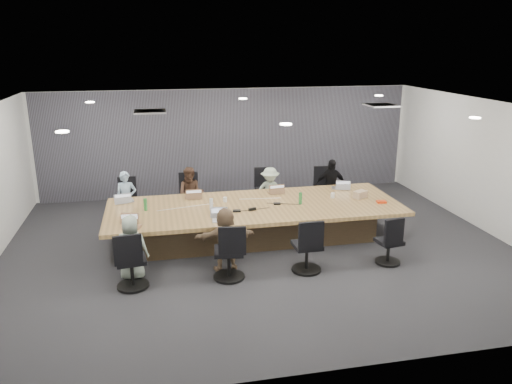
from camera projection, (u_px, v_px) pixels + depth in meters
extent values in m
cube|color=#29292D|center=(260.00, 248.00, 10.00)|extent=(10.00, 8.00, 0.00)
cube|color=white|center=(260.00, 107.00, 9.19)|extent=(10.00, 8.00, 0.00)
cube|color=silver|center=(228.00, 142.00, 13.35)|extent=(10.00, 0.00, 2.80)
cube|color=silver|center=(333.00, 269.00, 5.85)|extent=(10.00, 0.00, 2.80)
cube|color=silver|center=(490.00, 168.00, 10.58)|extent=(0.00, 8.00, 2.80)
cube|color=#4F4E5A|center=(229.00, 142.00, 13.27)|extent=(9.80, 0.04, 2.80)
cube|color=#4B3924|center=(255.00, 224.00, 10.38)|extent=(4.80, 1.40, 0.66)
cube|color=#A67F48|center=(255.00, 207.00, 10.27)|extent=(6.00, 2.20, 0.08)
imported|color=#8CA8BF|center=(127.00, 199.00, 11.04)|extent=(0.46, 0.32, 1.24)
cube|color=#B2B2B7|center=(125.00, 201.00, 10.49)|extent=(0.39, 0.30, 0.02)
imported|color=#432D21|center=(191.00, 195.00, 11.32)|extent=(0.70, 0.59, 1.27)
cube|color=#8C6647|center=(193.00, 197.00, 10.77)|extent=(0.36, 0.26, 0.02)
imported|color=#99AC95|center=(270.00, 192.00, 11.69)|extent=(0.81, 0.53, 1.17)
cube|color=#8C6647|center=(276.00, 192.00, 11.13)|extent=(0.37, 0.27, 0.02)
imported|color=black|center=(330.00, 186.00, 11.97)|extent=(0.78, 0.38, 1.30)
cube|color=#B2B2B7|center=(339.00, 188.00, 11.42)|extent=(0.37, 0.30, 0.02)
imported|color=gray|center=(131.00, 247.00, 8.56)|extent=(0.62, 0.47, 1.15)
cube|color=#8C6647|center=(132.00, 227.00, 9.02)|extent=(0.37, 0.29, 0.02)
imported|color=brown|center=(226.00, 239.00, 8.88)|extent=(1.10, 0.38, 1.18)
cube|color=#B2B2B7|center=(221.00, 220.00, 9.34)|extent=(0.34, 0.25, 0.02)
cylinder|color=#297634|center=(145.00, 205.00, 9.89)|extent=(0.08, 0.08, 0.25)
cylinder|color=#297634|center=(300.00, 198.00, 10.29)|extent=(0.09, 0.09, 0.25)
cylinder|color=silver|center=(211.00, 204.00, 9.92)|extent=(0.08, 0.08, 0.24)
cylinder|color=white|center=(225.00, 200.00, 10.45)|extent=(0.09, 0.09, 0.10)
cylinder|color=white|center=(333.00, 195.00, 10.72)|extent=(0.10, 0.10, 0.11)
cylinder|color=brown|center=(132.00, 217.00, 9.41)|extent=(0.10, 0.10, 0.10)
cube|color=black|center=(237.00, 211.00, 9.86)|extent=(0.16, 0.12, 0.03)
cube|color=black|center=(277.00, 204.00, 10.30)|extent=(0.16, 0.12, 0.03)
cube|color=black|center=(252.00, 209.00, 9.91)|extent=(0.16, 0.08, 0.06)
cube|color=tan|center=(360.00, 194.00, 10.71)|extent=(0.33, 0.29, 0.15)
cube|color=red|center=(381.00, 202.00, 10.40)|extent=(0.21, 0.15, 0.04)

